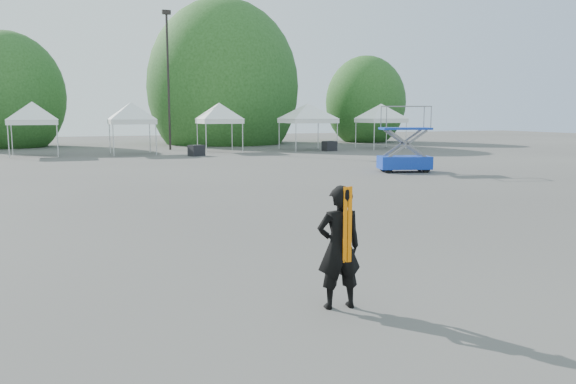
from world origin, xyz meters
name	(u,v)px	position (x,y,z in m)	size (l,w,h in m)	color
ground	(329,258)	(0.00, 0.00, 0.00)	(120.00, 120.00, 0.00)	#474442
light_pole_east	(168,72)	(3.00, 32.00, 5.52)	(0.60, 0.25, 9.80)	black
tree_mid_w	(7,96)	(-8.00, 40.00, 3.93)	(4.16, 4.16, 6.33)	#382314
tree_mid_e	(223,88)	(9.00, 39.00, 4.84)	(5.12, 5.12, 7.79)	#382314
tree_far_e	(366,102)	(22.00, 37.00, 3.63)	(3.84, 3.84, 5.84)	#382314
tent_d	(32,106)	(-5.85, 28.93, 3.06)	(4.03, 4.03, 3.88)	silver
tent_e	(131,106)	(-0.06, 28.37, 3.06)	(3.94, 3.94, 3.88)	silver
tent_f	(219,107)	(5.77, 28.58, 3.06)	(3.84, 3.84, 3.88)	silver
tent_g	(308,107)	(12.11, 28.00, 3.06)	(4.75, 4.75, 3.88)	silver
tent_h	(381,107)	(17.93, 27.60, 3.06)	(4.13, 4.13, 3.88)	silver
man	(339,247)	(-1.04, -2.41, 0.84)	(0.65, 0.47, 1.67)	black
scissor_lift	(405,139)	(9.87, 12.36, 1.48)	(2.50, 1.75, 2.93)	#0D0B9B
crate_mid	(196,150)	(3.39, 25.33, 0.34)	(0.87, 0.68, 0.68)	black
crate_east	(329,146)	(13.13, 26.50, 0.34)	(0.89, 0.69, 0.69)	black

